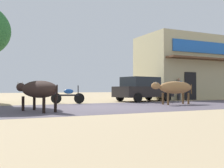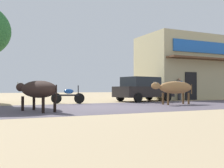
{
  "view_description": "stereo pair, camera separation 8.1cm",
  "coord_description": "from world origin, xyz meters",
  "px_view_note": "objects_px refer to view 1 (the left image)",
  "views": [
    {
      "loc": [
        -4.9,
        -11.09,
        0.9
      ],
      "look_at": [
        1.06,
        1.8,
        1.12
      ],
      "focal_mm": 41.47,
      "sensor_mm": 36.0,
      "label": 1
    },
    {
      "loc": [
        -4.82,
        -11.12,
        0.9
      ],
      "look_at": [
        1.06,
        1.8,
        1.12
      ],
      "focal_mm": 41.47,
      "sensor_mm": 36.0,
      "label": 2
    }
  ],
  "objects_px": {
    "parked_motorcycle": "(68,95)",
    "cow_far_dark": "(175,88)",
    "pedestrian_by_shop": "(179,87)",
    "cow_near_brown": "(38,89)",
    "parked_hatchback_car": "(143,89)"
  },
  "relations": [
    {
      "from": "parked_motorcycle",
      "to": "cow_far_dark",
      "type": "distance_m",
      "value": 6.06
    },
    {
      "from": "cow_near_brown",
      "to": "pedestrian_by_shop",
      "type": "distance_m",
      "value": 11.83
    },
    {
      "from": "cow_far_dark",
      "to": "cow_near_brown",
      "type": "bearing_deg",
      "value": -170.95
    },
    {
      "from": "parked_hatchback_car",
      "to": "pedestrian_by_shop",
      "type": "bearing_deg",
      "value": -0.54
    },
    {
      "from": "parked_motorcycle",
      "to": "cow_far_dark",
      "type": "relative_size",
      "value": 0.66
    },
    {
      "from": "cow_near_brown",
      "to": "pedestrian_by_shop",
      "type": "xyz_separation_m",
      "value": [
        10.78,
        4.86,
        0.11
      ]
    },
    {
      "from": "cow_near_brown",
      "to": "cow_far_dark",
      "type": "bearing_deg",
      "value": 9.05
    },
    {
      "from": "pedestrian_by_shop",
      "to": "cow_far_dark",
      "type": "bearing_deg",
      "value": -131.94
    },
    {
      "from": "parked_motorcycle",
      "to": "cow_near_brown",
      "type": "distance_m",
      "value": 5.09
    },
    {
      "from": "pedestrian_by_shop",
      "to": "parked_hatchback_car",
      "type": "bearing_deg",
      "value": 179.46
    },
    {
      "from": "parked_motorcycle",
      "to": "cow_near_brown",
      "type": "bearing_deg",
      "value": -118.31
    },
    {
      "from": "cow_far_dark",
      "to": "pedestrian_by_shop",
      "type": "relative_size",
      "value": 1.7
    },
    {
      "from": "parked_motorcycle",
      "to": "cow_far_dark",
      "type": "height_order",
      "value": "cow_far_dark"
    },
    {
      "from": "parked_hatchback_car",
      "to": "cow_near_brown",
      "type": "relative_size",
      "value": 1.61
    },
    {
      "from": "cow_near_brown",
      "to": "parked_motorcycle",
      "type": "bearing_deg",
      "value": 61.69
    }
  ]
}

